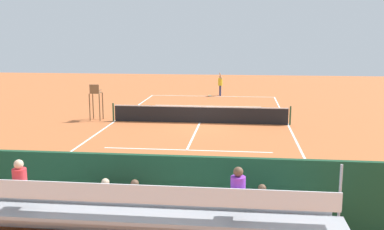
# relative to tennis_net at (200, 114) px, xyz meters

# --- Properties ---
(ground_plane) EXTENTS (60.00, 60.00, 0.00)m
(ground_plane) POSITION_rel_tennis_net_xyz_m (0.00, 0.00, -0.50)
(ground_plane) COLOR #BC6033
(court_line_markings) EXTENTS (10.10, 22.20, 0.01)m
(court_line_markings) POSITION_rel_tennis_net_xyz_m (0.00, -0.04, -0.50)
(court_line_markings) COLOR white
(court_line_markings) RESTS_ON ground
(tennis_net) EXTENTS (10.30, 0.10, 1.07)m
(tennis_net) POSITION_rel_tennis_net_xyz_m (0.00, 0.00, 0.00)
(tennis_net) COLOR black
(tennis_net) RESTS_ON ground
(backdrop_wall) EXTENTS (18.00, 0.16, 2.00)m
(backdrop_wall) POSITION_rel_tennis_net_xyz_m (0.00, 14.00, 0.50)
(backdrop_wall) COLOR #194228
(backdrop_wall) RESTS_ON ground
(bleacher_stand) EXTENTS (9.06, 2.40, 2.48)m
(bleacher_stand) POSITION_rel_tennis_net_xyz_m (0.09, 15.37, 0.45)
(bleacher_stand) COLOR #9EA0A5
(bleacher_stand) RESTS_ON ground
(umpire_chair) EXTENTS (0.67, 0.67, 2.14)m
(umpire_chair) POSITION_rel_tennis_net_xyz_m (6.20, -0.19, 0.81)
(umpire_chair) COLOR brown
(umpire_chair) RESTS_ON ground
(courtside_bench) EXTENTS (1.80, 0.40, 0.93)m
(courtside_bench) POSITION_rel_tennis_net_xyz_m (-3.47, 13.27, 0.06)
(courtside_bench) COLOR #9E754C
(courtside_bench) RESTS_ON ground
(equipment_bag) EXTENTS (0.90, 0.36, 0.36)m
(equipment_bag) POSITION_rel_tennis_net_xyz_m (-1.42, 13.40, -0.32)
(equipment_bag) COLOR #334C8C
(equipment_bag) RESTS_ON ground
(tennis_player) EXTENTS (0.42, 0.55, 1.93)m
(tennis_player) POSITION_rel_tennis_net_xyz_m (-0.60, -11.37, 0.51)
(tennis_player) COLOR navy
(tennis_player) RESTS_ON ground
(tennis_racket) EXTENTS (0.35, 0.58, 0.03)m
(tennis_racket) POSITION_rel_tennis_net_xyz_m (0.25, -11.31, -0.49)
(tennis_racket) COLOR black
(tennis_racket) RESTS_ON ground
(tennis_ball_near) EXTENTS (0.07, 0.07, 0.07)m
(tennis_ball_near) POSITION_rel_tennis_net_xyz_m (-1.97, -10.25, -0.47)
(tennis_ball_near) COLOR #CCDB33
(tennis_ball_near) RESTS_ON ground
(tennis_ball_far) EXTENTS (0.07, 0.07, 0.07)m
(tennis_ball_far) POSITION_rel_tennis_net_xyz_m (0.19, -9.09, -0.47)
(tennis_ball_far) COLOR #CCDB33
(tennis_ball_far) RESTS_ON ground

